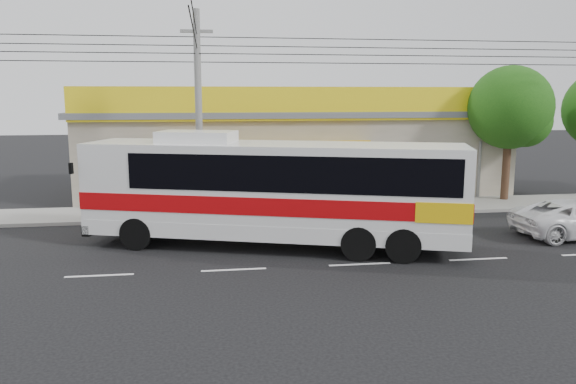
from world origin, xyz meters
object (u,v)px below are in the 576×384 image
at_px(motorbike_dark, 115,202).
at_px(utility_pole, 197,48).
at_px(tree_near, 513,110).
at_px(motorbike_red, 126,197).
at_px(coach_bus, 279,186).

height_order(motorbike_dark, utility_pole, utility_pole).
xyz_separation_m(motorbike_dark, tree_near, (18.90, 0.88, 3.86)).
xyz_separation_m(motorbike_red, utility_pole, (3.46, -2.94, 6.52)).
height_order(coach_bus, motorbike_dark, coach_bus).
xyz_separation_m(coach_bus, motorbike_red, (-6.22, 7.16, -1.53)).
distance_m(motorbike_dark, tree_near, 19.31).
bearing_deg(utility_pole, tree_near, 9.20).
height_order(motorbike_dark, tree_near, tree_near).
bearing_deg(utility_pole, coach_bus, -56.79).
bearing_deg(motorbike_red, motorbike_dark, 145.03).
relative_size(coach_bus, utility_pole, 0.39).
bearing_deg(motorbike_red, coach_bus, -162.58).
bearing_deg(coach_bus, motorbike_red, 148.98).
height_order(motorbike_red, utility_pole, utility_pole).
relative_size(coach_bus, motorbike_dark, 7.24).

